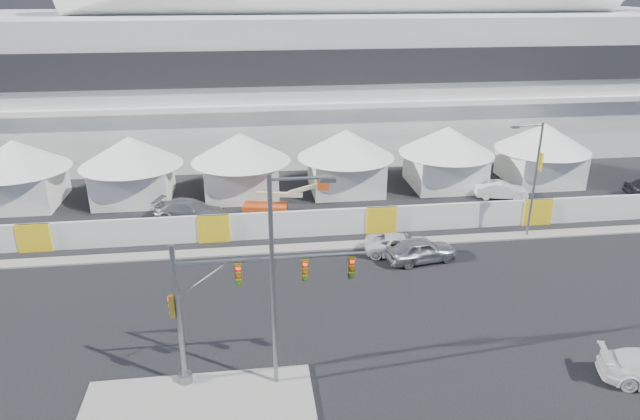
{
  "coord_description": "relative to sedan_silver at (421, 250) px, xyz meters",
  "views": [
    {
      "loc": [
        -3.31,
        -22.84,
        17.11
      ],
      "look_at": [
        0.94,
        10.0,
        3.81
      ],
      "focal_mm": 32.0,
      "sensor_mm": 36.0,
      "label": 1
    }
  ],
  "objects": [
    {
      "name": "sedan_silver",
      "position": [
        0.0,
        0.0,
        0.0
      ],
      "size": [
        2.62,
        4.91,
        1.59
      ],
      "primitive_type": "imported",
      "rotation": [
        0.0,
        0.0,
        1.74
      ],
      "color": "#9F9EA3",
      "rests_on": "ground"
    },
    {
      "name": "tent_row",
      "position": [
        -7.07,
        14.38,
        2.35
      ],
      "size": [
        53.4,
        8.4,
        5.4
      ],
      "color": "white",
      "rests_on": "ground"
    },
    {
      "name": "lot_car_c",
      "position": [
        -15.52,
        8.93,
        0.02
      ],
      "size": [
        3.97,
        6.03,
        1.62
      ],
      "primitive_type": "imported",
      "rotation": [
        0.0,
        0.0,
        1.24
      ],
      "color": "#999A9E",
      "rests_on": "ground"
    },
    {
      "name": "traffic_mast",
      "position": [
        -12.34,
        -10.62,
        3.17
      ],
      "size": [
        8.6,
        0.67,
        6.86
      ],
      "color": "slate",
      "rests_on": "median_island"
    },
    {
      "name": "ground",
      "position": [
        -7.57,
        -9.62,
        -0.79
      ],
      "size": [
        160.0,
        160.0,
        0.0
      ],
      "primitive_type": "plane",
      "color": "black",
      "rests_on": "ground"
    },
    {
      "name": "stadium",
      "position": [
        1.14,
        31.89,
        8.66
      ],
      "size": [
        80.0,
        24.8,
        21.98
      ],
      "color": "silver",
      "rests_on": "ground"
    },
    {
      "name": "boom_lift",
      "position": [
        -9.17,
        8.97,
        0.12
      ],
      "size": [
        6.83,
        2.15,
        3.39
      ],
      "rotation": [
        0.0,
        0.0,
        -0.2
      ],
      "color": "#CF4413",
      "rests_on": "ground"
    },
    {
      "name": "median_island",
      "position": [
        -13.57,
        -12.62,
        -0.72
      ],
      "size": [
        10.0,
        5.0,
        0.15
      ],
      "primitive_type": "cube",
      "color": "gray",
      "rests_on": "ground"
    },
    {
      "name": "pickup_curb",
      "position": [
        -1.03,
        1.18,
        -0.12
      ],
      "size": [
        3.12,
        5.22,
        1.36
      ],
      "primitive_type": "imported",
      "rotation": [
        0.0,
        0.0,
        1.38
      ],
      "color": "silver",
      "rests_on": "ground"
    },
    {
      "name": "far_curb",
      "position": [
        12.43,
        2.88,
        -0.73
      ],
      "size": [
        80.0,
        1.2,
        0.12
      ],
      "primitive_type": "cube",
      "color": "gray",
      "rests_on": "ground"
    },
    {
      "name": "streetlight_median",
      "position": [
        -9.87,
        -11.14,
        5.06
      ],
      "size": [
        2.75,
        0.28,
        9.94
      ],
      "color": "slate",
      "rests_on": "median_island"
    },
    {
      "name": "lot_car_a",
      "position": [
        10.16,
        10.57,
        -0.08
      ],
      "size": [
        2.43,
        4.54,
        1.42
      ],
      "primitive_type": "imported",
      "rotation": [
        0.0,
        0.0,
        1.35
      ],
      "color": "white",
      "rests_on": "ground"
    },
    {
      "name": "hoarding_fence",
      "position": [
        -1.57,
        4.88,
        0.21
      ],
      "size": [
        70.0,
        0.25,
        2.0
      ],
      "primitive_type": "cube",
      "color": "white",
      "rests_on": "ground"
    },
    {
      "name": "streetlight_curb",
      "position": [
        8.6,
        2.88,
        4.06
      ],
      "size": [
        2.48,
        0.56,
        8.36
      ],
      "color": "slate",
      "rests_on": "ground"
    }
  ]
}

